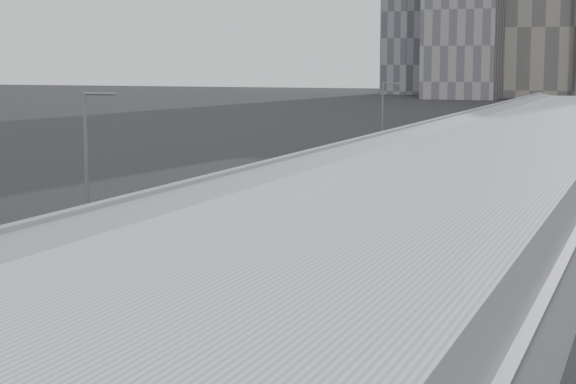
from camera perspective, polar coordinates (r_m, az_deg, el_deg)
The scene contains 19 objects.
sidewalk at distance 51.99m, azimuth 6.42°, elevation -4.65°, with size 10.00×170.00×0.12m, color gray.
lane_line at distance 55.54m, azimuth -4.13°, elevation -3.87°, with size 0.12×160.00×0.02m, color gold.
depot at distance 50.52m, azimuth 10.86°, elevation -1.12°, with size 12.45×160.40×7.20m.
bus_2 at distance 35.72m, azimuth -12.89°, elevation -8.11°, with size 3.15×12.54×3.63m.
bus_3 at distance 46.74m, azimuth -3.61°, elevation -4.12°, with size 2.85×12.82×3.73m.
bus_4 at distance 59.26m, azimuth 1.12°, elevation -1.48°, with size 3.03×13.70×3.99m.
bus_5 at distance 73.26m, azimuth 5.44°, elevation 0.27°, with size 3.62×13.88×4.01m.
bus_6 at distance 87.83m, azimuth 7.85°, elevation 1.36°, with size 3.68×12.52×3.61m.
bus_7 at distance 101.92m, azimuth 10.14°, elevation 2.23°, with size 2.90×13.01×3.80m.
bus_8 at distance 115.70m, azimuth 11.61°, elevation 2.87°, with size 4.13×13.83×3.98m.
tree_1 at distance 28.24m, azimuth -13.42°, elevation -8.30°, with size 1.08×1.08×4.16m.
tree_2 at distance 51.06m, azimuth 2.71°, elevation -1.26°, with size 1.83×1.83×4.13m.
tree_3 at distance 79.80m, azimuth 9.52°, elevation 2.26°, with size 1.99×1.99×4.72m.
tree_4 at distance 101.85m, azimuth 11.98°, elevation 3.16°, with size 2.39×2.39×4.56m.
tree_5 at distance 121.27m, azimuth 13.79°, elevation 3.59°, with size 1.10×1.10×3.53m.
street_lamp_near at distance 47.24m, azimuth -11.67°, elevation 0.78°, with size 2.04×0.22×9.76m.
street_lamp_far at distance 97.69m, azimuth 5.73°, elevation 4.22°, with size 2.04×0.22×9.11m.
shipping_container at distance 111.08m, azimuth 7.19°, elevation 2.54°, with size 2.56×5.62×2.44m, color #154620.
suv at distance 120.29m, azimuth 8.52°, elevation 2.72°, with size 2.76×5.98×1.66m, color black.
Camera 1 is at (21.86, 5.86, 11.16)m, focal length 60.00 mm.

